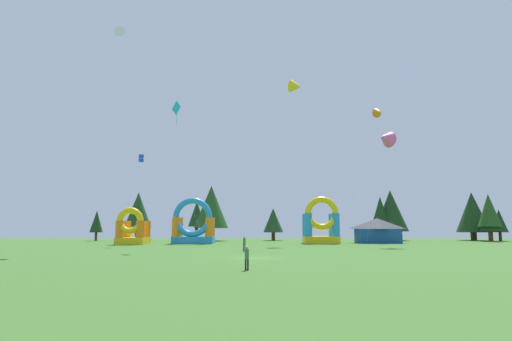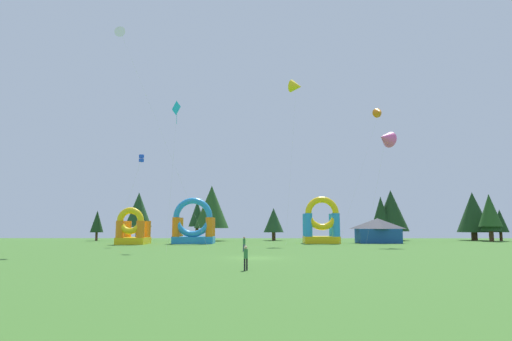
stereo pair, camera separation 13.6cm
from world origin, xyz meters
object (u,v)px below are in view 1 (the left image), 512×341
object	(u,v)px
inflatable_red_slide	(132,232)
inflatable_orange_dome	(193,227)
kite_pink_delta	(385,138)
kite_blue_box	(141,159)
kite_cyan_diamond	(178,110)
person_midfield	(244,243)
person_far_side	(247,256)
kite_white_delta	(121,34)
kite_orange_delta	(378,112)
inflatable_blue_arch	(321,226)
festival_tent	(377,231)
kite_yellow_delta	(296,86)

from	to	relation	value
inflatable_red_slide	inflatable_orange_dome	bearing A→B (deg)	15.05
kite_pink_delta	kite_blue_box	distance (m)	35.59
kite_cyan_diamond	kite_pink_delta	world-z (taller)	kite_cyan_diamond
kite_cyan_diamond	person_midfield	world-z (taller)	kite_cyan_diamond
kite_cyan_diamond	person_far_side	distance (m)	31.15
kite_white_delta	person_far_side	bearing A→B (deg)	-55.66
kite_orange_delta	person_far_side	size ratio (longest dim) A/B	13.44
kite_cyan_diamond	inflatable_blue_arch	size ratio (longest dim) A/B	2.43
kite_cyan_diamond	inflatable_blue_arch	bearing A→B (deg)	40.54
inflatable_blue_arch	kite_cyan_diamond	bearing A→B (deg)	-139.46
kite_pink_delta	inflatable_orange_dome	size ratio (longest dim) A/B	2.32
kite_blue_box	person_midfield	distance (m)	23.92
kite_orange_delta	inflatable_red_slide	size ratio (longest dim) A/B	3.73
kite_cyan_diamond	kite_blue_box	world-z (taller)	kite_cyan_diamond
kite_orange_delta	festival_tent	size ratio (longest dim) A/B	3.12
inflatable_red_slide	kite_pink_delta	bearing A→B (deg)	-7.05
kite_blue_box	kite_yellow_delta	bearing A→B (deg)	18.37
kite_white_delta	person_far_side	world-z (taller)	kite_white_delta
kite_white_delta	inflatable_blue_arch	bearing A→B (deg)	32.36
person_midfield	kite_pink_delta	bearing A→B (deg)	-145.99
inflatable_red_slide	person_far_side	bearing A→B (deg)	-64.37
kite_pink_delta	kite_blue_box	xyz separation A→B (m)	(-35.47, 0.43, -2.86)
kite_white_delta	kite_blue_box	size ratio (longest dim) A/B	2.13
kite_pink_delta	inflatable_blue_arch	distance (m)	17.09
kite_pink_delta	kite_cyan_diamond	bearing A→B (deg)	-162.00
kite_yellow_delta	inflatable_red_slide	world-z (taller)	kite_yellow_delta
inflatable_orange_dome	kite_cyan_diamond	bearing A→B (deg)	-89.18
kite_cyan_diamond	inflatable_red_slide	distance (m)	22.60
kite_orange_delta	kite_blue_box	size ratio (longest dim) A/B	1.58
person_midfield	festival_tent	size ratio (longest dim) A/B	0.24
festival_tent	kite_pink_delta	bearing A→B (deg)	-95.71
kite_yellow_delta	inflatable_blue_arch	xyz separation A→B (m)	(3.73, -0.28, -23.09)
inflatable_blue_arch	festival_tent	size ratio (longest dim) A/B	1.12
kite_blue_box	kite_orange_delta	bearing A→B (deg)	3.51
kite_yellow_delta	person_far_side	world-z (taller)	kite_yellow_delta
kite_cyan_diamond	inflatable_blue_arch	world-z (taller)	kite_cyan_diamond
inflatable_blue_arch	inflatable_red_slide	xyz separation A→B (m)	(-29.20, -3.25, -0.83)
kite_white_delta	person_midfield	distance (m)	30.88
person_far_side	inflatable_red_slide	world-z (taller)	inflatable_red_slide
kite_cyan_diamond	person_midfield	bearing A→B (deg)	-26.87
inflatable_orange_dome	kite_orange_delta	bearing A→B (deg)	-8.85
kite_white_delta	kite_cyan_diamond	bearing A→B (deg)	1.81
kite_pink_delta	inflatable_red_slide	world-z (taller)	kite_pink_delta
inflatable_orange_dome	festival_tent	bearing A→B (deg)	4.58
kite_yellow_delta	person_midfield	distance (m)	33.96
kite_cyan_diamond	kite_blue_box	xyz separation A→B (m)	(-7.02, 9.68, -4.70)
kite_blue_box	inflatable_blue_arch	bearing A→B (deg)	15.43
person_far_side	kite_yellow_delta	bearing A→B (deg)	64.04
inflatable_orange_dome	inflatable_blue_arch	xyz separation A→B (m)	(20.28, 0.85, 0.23)
inflatable_red_slide	festival_tent	size ratio (longest dim) A/B	0.84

